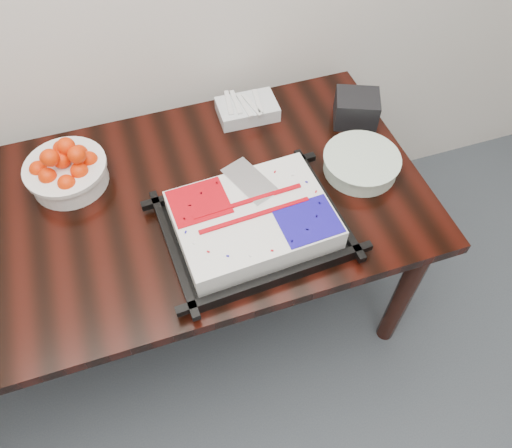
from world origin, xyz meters
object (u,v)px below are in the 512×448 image
object	(u,v)px
tangerine_bowl	(65,167)
cake_tray	(253,222)
napkin_box	(356,109)
table	(155,225)
plate_stack	(361,163)

from	to	relation	value
tangerine_bowl	cake_tray	bearing A→B (deg)	-37.02
napkin_box	table	bearing A→B (deg)	-167.71
cake_tray	plate_stack	size ratio (longest dim) A/B	2.10
cake_tray	table	bearing A→B (deg)	146.35
tangerine_bowl	napkin_box	bearing A→B (deg)	-1.28
plate_stack	cake_tray	bearing A→B (deg)	-162.88
cake_tray	tangerine_bowl	world-z (taller)	tangerine_bowl
cake_tray	tangerine_bowl	bearing A→B (deg)	142.98
tangerine_bowl	napkin_box	distance (m)	1.03
table	plate_stack	distance (m)	0.72
table	napkin_box	xyz separation A→B (m)	(0.80, 0.17, 0.14)
table	plate_stack	size ratio (longest dim) A/B	6.94
tangerine_bowl	plate_stack	bearing A→B (deg)	-15.20
table	napkin_box	world-z (taller)	napkin_box
cake_tray	plate_stack	distance (m)	0.45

